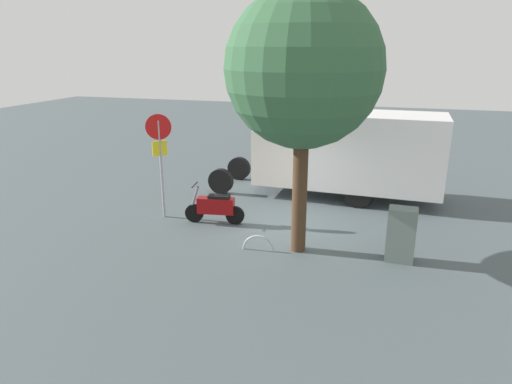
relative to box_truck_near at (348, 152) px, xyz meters
name	(u,v)px	position (x,y,z in m)	size (l,w,h in m)	color
ground_plane	(285,227)	(1.42, 3.33, -1.64)	(60.00, 60.00, 0.00)	#475256
box_truck_near	(348,152)	(0.00, 0.00, 0.00)	(7.98, 2.39, 2.98)	black
motorcycle	(215,207)	(3.47, 3.64, -1.12)	(1.81, 0.60, 1.20)	black
stop_sign	(160,150)	(5.21, 3.61, 0.50)	(0.71, 0.33, 3.20)	#9E9EA3
street_tree	(303,70)	(0.72, 4.79, 2.92)	(3.72, 3.72, 6.45)	#47301E
utility_cabinet	(401,235)	(-1.81, 4.68, -0.95)	(0.68, 0.46, 1.37)	slate
bike_rack_hoop	(258,250)	(1.70, 5.13, -1.64)	(0.85, 0.85, 0.05)	#B7B7BC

